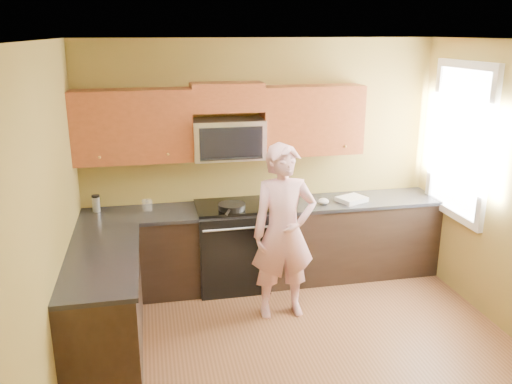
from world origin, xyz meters
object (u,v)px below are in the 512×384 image
object	(u,v)px
travel_mug	(97,211)
butter_tub	(284,205)
stove	(232,246)
microwave	(229,158)
woman	(284,232)
frying_pan	(232,209)

from	to	relation	value
travel_mug	butter_tub	bearing A→B (deg)	-5.67
butter_tub	stove	bearing A→B (deg)	177.67
microwave	travel_mug	world-z (taller)	microwave
microwave	woman	bearing A→B (deg)	-64.75
stove	butter_tub	distance (m)	0.74
stove	butter_tub	xyz separation A→B (m)	(0.59, -0.02, 0.45)
stove	microwave	world-z (taller)	microwave
travel_mug	woman	bearing A→B (deg)	-26.37
frying_pan	microwave	bearing A→B (deg)	107.98
microwave	travel_mug	size ratio (longest dim) A/B	4.21
frying_pan	butter_tub	distance (m)	0.62
woman	travel_mug	xyz separation A→B (m)	(-1.83, 0.91, 0.04)
stove	woman	world-z (taller)	woman
woman	frying_pan	world-z (taller)	woman
microwave	frying_pan	xyz separation A→B (m)	(-0.01, -0.27, -0.50)
stove	frying_pan	size ratio (longest dim) A/B	1.88
stove	travel_mug	world-z (taller)	travel_mug
stove	travel_mug	xyz separation A→B (m)	(-1.42, 0.18, 0.45)
woman	microwave	bearing A→B (deg)	115.46
stove	woman	distance (m)	0.93
woman	frying_pan	size ratio (longest dim) A/B	3.49
microwave	travel_mug	bearing A→B (deg)	177.94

